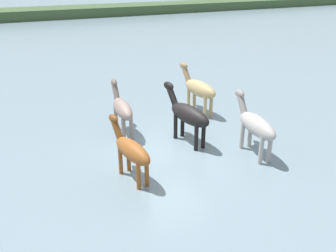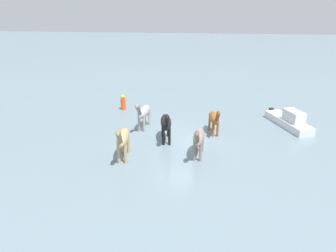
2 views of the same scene
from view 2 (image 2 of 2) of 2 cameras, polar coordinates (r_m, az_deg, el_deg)
ground_plane at (r=18.12m, az=2.09°, el=-2.68°), size 152.24×152.24×0.00m
horse_chestnut_trailing at (r=18.97m, az=8.39°, el=1.38°), size 0.85×2.29×1.77m
horse_dun_straggler at (r=17.64m, az=-0.37°, el=0.57°), size 0.96×2.62×2.02m
horse_mid_herd at (r=15.76m, az=-8.23°, el=-2.23°), size 0.85×2.62×2.02m
horse_rear_stallion at (r=15.89m, az=5.60°, el=-2.22°), size 0.66×2.42×1.88m
horse_gray_outer at (r=19.57m, az=-4.45°, el=2.53°), size 0.76×2.56×1.98m
boat_dinghy_port at (r=21.60m, az=21.15°, el=0.72°), size 2.46×4.09×1.32m
buoy_channel_marker at (r=23.64m, az=-8.16°, el=4.17°), size 0.36×0.36×1.14m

